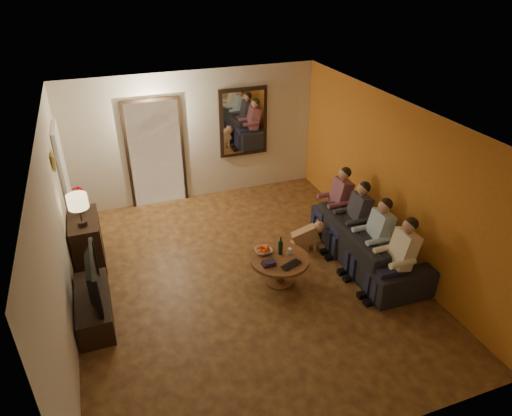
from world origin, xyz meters
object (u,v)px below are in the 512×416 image
object	(u,v)px
dog	(306,235)
coffee_table	(279,270)
person_c	(354,221)
wine_bottle	(281,245)
person_d	(337,205)
dresser	(87,241)
sofa	(367,242)
laptop	(293,266)
person_b	(374,240)
table_lamp	(79,210)
tv_stand	(94,307)
person_a	(398,261)
bowl	(264,251)
tv	(87,278)

from	to	relation	value
dog	coffee_table	bearing A→B (deg)	-123.51
person_c	wine_bottle	bearing A→B (deg)	-170.13
person_d	dresser	bearing A→B (deg)	172.07
sofa	laptop	bearing A→B (deg)	104.32
wine_bottle	laptop	bearing A→B (deg)	-82.50
person_b	person_c	xyz separation A→B (m)	(0.00, 0.60, 0.00)
sofa	laptop	distance (m)	1.52
table_lamp	tv_stand	world-z (taller)	table_lamp
person_a	bowl	world-z (taller)	person_a
dresser	tv_stand	distance (m)	1.43
dog	bowl	distance (m)	1.07
person_c	person_d	world-z (taller)	same
tv_stand	bowl	size ratio (longest dim) A/B	4.71
dog	tv_stand	bearing A→B (deg)	-155.84
table_lamp	person_a	world-z (taller)	table_lamp
person_d	tv	bearing A→B (deg)	-168.87
table_lamp	bowl	world-z (taller)	table_lamp
sofa	laptop	world-z (taller)	sofa
dresser	sofa	world-z (taller)	dresser
tv	person_c	xyz separation A→B (m)	(4.20, 0.23, -0.11)
tv_stand	person_c	size ratio (longest dim) A/B	1.02
tv_stand	person_b	world-z (taller)	person_b
person_c	person_b	bearing A→B (deg)	-90.00
sofa	coffee_table	size ratio (longest dim) A/B	2.66
dresser	tv	distance (m)	1.44
person_c	bowl	size ratio (longest dim) A/B	4.63
dresser	person_a	size ratio (longest dim) A/B	0.79
dresser	person_c	bearing A→B (deg)	-15.75
sofa	tv	bearing A→B (deg)	90.81
person_d	dog	bearing A→B (deg)	-158.81
person_a	person_c	bearing A→B (deg)	90.00
table_lamp	person_d	bearing A→B (deg)	-4.97
person_a	laptop	bearing A→B (deg)	157.46
table_lamp	tv_stand	distance (m)	1.50
dresser	dog	bearing A→B (deg)	-13.86
person_a	laptop	distance (m)	1.50
bowl	person_a	bearing A→B (deg)	-32.89
person_d	wine_bottle	bearing A→B (deg)	-149.27
dresser	sofa	xyz separation A→B (m)	(4.30, -1.49, -0.07)
wine_bottle	laptop	world-z (taller)	wine_bottle
person_c	wine_bottle	xyz separation A→B (m)	(-1.43, -0.25, 0.01)
dog	wine_bottle	xyz separation A→B (m)	(-0.72, -0.57, 0.32)
dog	person_a	bearing A→B (deg)	-49.79
tv	person_c	bearing A→B (deg)	-86.91
sofa	person_a	world-z (taller)	person_a
person_c	dog	distance (m)	0.84
coffee_table	dog	bearing A→B (deg)	41.30
table_lamp	sofa	xyz separation A→B (m)	(4.30, -1.27, -0.76)
table_lamp	bowl	bearing A→B (deg)	-23.26
person_b	bowl	xyz separation A→B (m)	(-1.66, 0.47, -0.12)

